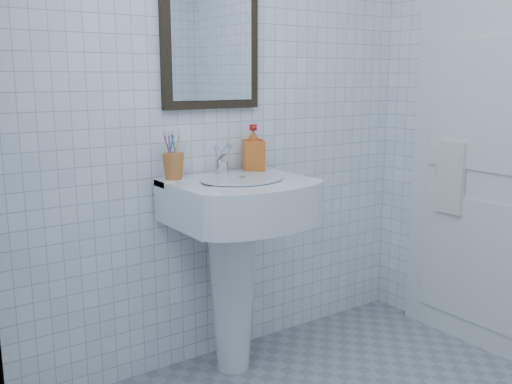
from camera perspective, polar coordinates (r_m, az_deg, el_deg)
wall_back at (r=2.77m, az=-2.75°, el=8.61°), size 2.20×0.02×2.50m
wall_left at (r=1.21m, az=-16.94°, el=4.46°), size 0.02×2.40×2.50m
washbasin at (r=2.64m, az=-2.10°, el=-5.05°), size 0.62×0.45×0.95m
faucet at (r=2.66m, az=-3.47°, el=3.05°), size 0.06×0.13×0.15m
toothbrush_cup at (r=2.55m, az=-8.26°, el=2.58°), size 0.12×0.12×0.12m
soap_dispenser at (r=2.75m, az=-0.28°, el=4.43°), size 0.13×0.13×0.22m
wall_mirror at (r=2.70m, az=-4.52°, el=14.88°), size 0.50×0.04×0.62m
bathroom_door at (r=3.08m, az=21.47°, el=3.46°), size 0.04×0.80×2.00m
towel_ring at (r=3.14m, az=19.29°, el=4.65°), size 0.01×0.18×0.18m
hand_towel at (r=3.15m, az=18.86°, el=1.38°), size 0.03×0.16×0.38m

